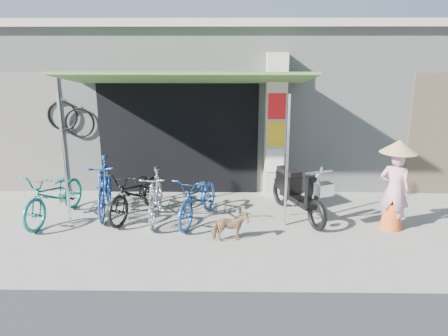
{
  "coord_description": "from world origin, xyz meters",
  "views": [
    {
      "loc": [
        -0.07,
        -6.59,
        3.15
      ],
      "look_at": [
        -0.2,
        1.0,
        1.0
      ],
      "focal_mm": 35.0,
      "sensor_mm": 36.0,
      "label": 1
    }
  ],
  "objects_px": {
    "street_dog": "(230,227)",
    "bike_teal": "(55,195)",
    "bike_navy": "(198,198)",
    "bike_blue": "(104,187)",
    "bike_black": "(136,193)",
    "moped": "(297,191)",
    "nun": "(395,185)",
    "bike_silver": "(156,196)"
  },
  "relations": [
    {
      "from": "street_dog",
      "to": "bike_teal",
      "type": "bearing_deg",
      "value": 60.63
    },
    {
      "from": "street_dog",
      "to": "bike_navy",
      "type": "bearing_deg",
      "value": 19.78
    },
    {
      "from": "bike_teal",
      "to": "bike_blue",
      "type": "height_order",
      "value": "bike_blue"
    },
    {
      "from": "street_dog",
      "to": "bike_blue",
      "type": "bearing_deg",
      "value": 49.1
    },
    {
      "from": "bike_teal",
      "to": "street_dog",
      "type": "relative_size",
      "value": 3.03
    },
    {
      "from": "bike_black",
      "to": "bike_teal",
      "type": "bearing_deg",
      "value": -154.04
    },
    {
      "from": "bike_blue",
      "to": "moped",
      "type": "distance_m",
      "value": 3.66
    },
    {
      "from": "bike_black",
      "to": "bike_navy",
      "type": "xyz_separation_m",
      "value": [
        1.19,
        -0.2,
        -0.02
      ]
    },
    {
      "from": "street_dog",
      "to": "moped",
      "type": "relative_size",
      "value": 0.33
    },
    {
      "from": "bike_teal",
      "to": "nun",
      "type": "xyz_separation_m",
      "value": [
        6.1,
        -0.33,
        0.33
      ]
    },
    {
      "from": "bike_silver",
      "to": "moped",
      "type": "bearing_deg",
      "value": 4.18
    },
    {
      "from": "street_dog",
      "to": "bike_silver",
      "type": "bearing_deg",
      "value": 43.25
    },
    {
      "from": "bike_blue",
      "to": "bike_navy",
      "type": "height_order",
      "value": "bike_blue"
    },
    {
      "from": "bike_silver",
      "to": "street_dog",
      "type": "bearing_deg",
      "value": -34.33
    },
    {
      "from": "bike_black",
      "to": "moped",
      "type": "height_order",
      "value": "moped"
    },
    {
      "from": "bike_navy",
      "to": "nun",
      "type": "distance_m",
      "value": 3.47
    },
    {
      "from": "bike_blue",
      "to": "bike_navy",
      "type": "relative_size",
      "value": 1.04
    },
    {
      "from": "bike_silver",
      "to": "bike_navy",
      "type": "xyz_separation_m",
      "value": [
        0.79,
        -0.01,
        -0.03
      ]
    },
    {
      "from": "bike_silver",
      "to": "nun",
      "type": "distance_m",
      "value": 4.26
    },
    {
      "from": "nun",
      "to": "moped",
      "type": "bearing_deg",
      "value": 12.69
    },
    {
      "from": "bike_black",
      "to": "moped",
      "type": "xyz_separation_m",
      "value": [
        3.02,
        0.07,
        0.02
      ]
    },
    {
      "from": "moped",
      "to": "bike_teal",
      "type": "bearing_deg",
      "value": 161.15
    },
    {
      "from": "bike_blue",
      "to": "bike_silver",
      "type": "distance_m",
      "value": 1.09
    },
    {
      "from": "bike_teal",
      "to": "nun",
      "type": "relative_size",
      "value": 1.13
    },
    {
      "from": "bike_blue",
      "to": "street_dog",
      "type": "height_order",
      "value": "bike_blue"
    },
    {
      "from": "bike_navy",
      "to": "bike_blue",
      "type": "bearing_deg",
      "value": -173.26
    },
    {
      "from": "bike_blue",
      "to": "street_dog",
      "type": "bearing_deg",
      "value": -36.18
    },
    {
      "from": "bike_silver",
      "to": "street_dog",
      "type": "distance_m",
      "value": 1.65
    },
    {
      "from": "bike_blue",
      "to": "moped",
      "type": "xyz_separation_m",
      "value": [
        3.66,
        -0.09,
        -0.05
      ]
    },
    {
      "from": "bike_navy",
      "to": "moped",
      "type": "xyz_separation_m",
      "value": [
        1.83,
        0.27,
        0.04
      ]
    },
    {
      "from": "moped",
      "to": "nun",
      "type": "bearing_deg",
      "value": -41.5
    },
    {
      "from": "bike_teal",
      "to": "bike_black",
      "type": "relative_size",
      "value": 1.01
    },
    {
      "from": "bike_blue",
      "to": "nun",
      "type": "xyz_separation_m",
      "value": [
        5.26,
        -0.66,
        0.27
      ]
    },
    {
      "from": "bike_black",
      "to": "nun",
      "type": "relative_size",
      "value": 1.11
    },
    {
      "from": "bike_black",
      "to": "street_dog",
      "type": "bearing_deg",
      "value": -12.28
    },
    {
      "from": "street_dog",
      "to": "nun",
      "type": "height_order",
      "value": "nun"
    },
    {
      "from": "bike_silver",
      "to": "nun",
      "type": "relative_size",
      "value": 0.98
    },
    {
      "from": "bike_blue",
      "to": "bike_black",
      "type": "distance_m",
      "value": 0.66
    },
    {
      "from": "bike_teal",
      "to": "bike_black",
      "type": "height_order",
      "value": "bike_teal"
    },
    {
      "from": "bike_blue",
      "to": "bike_navy",
      "type": "xyz_separation_m",
      "value": [
        1.83,
        -0.35,
        -0.09
      ]
    },
    {
      "from": "bike_navy",
      "to": "moped",
      "type": "height_order",
      "value": "moped"
    },
    {
      "from": "moped",
      "to": "nun",
      "type": "relative_size",
      "value": 1.13
    }
  ]
}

